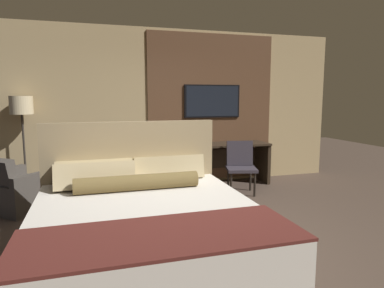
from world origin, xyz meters
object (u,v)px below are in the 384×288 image
(desk, at_px, (216,156))
(book, at_px, (178,144))
(armchair_by_window, at_px, (18,191))
(floor_lamp, at_px, (22,113))
(desk_chair, at_px, (240,163))
(vase_tall, at_px, (196,132))
(tv, at_px, (212,101))
(bed, at_px, (144,228))

(desk, bearing_deg, book, 177.50)
(armchair_by_window, height_order, floor_lamp, floor_lamp)
(desk_chair, height_order, armchair_by_window, desk_chair)
(floor_lamp, xyz_separation_m, book, (2.48, -0.03, -0.57))
(armchair_by_window, xyz_separation_m, book, (2.50, 0.58, 0.51))
(floor_lamp, height_order, vase_tall, floor_lamp)
(tv, distance_m, floor_lamp, 3.21)
(bed, bearing_deg, desk_chair, 46.86)
(armchair_by_window, height_order, vase_tall, vase_tall)
(tv, bearing_deg, floor_lamp, -176.78)
(bed, xyz_separation_m, floor_lamp, (-1.47, 2.73, 0.99))
(bed, distance_m, desk, 3.19)
(armchair_by_window, bearing_deg, bed, 166.73)
(desk_chair, xyz_separation_m, book, (-0.93, 0.63, 0.27))
(desk_chair, distance_m, book, 1.15)
(tv, bearing_deg, bed, -120.79)
(desk, distance_m, armchair_by_window, 3.27)
(bed, height_order, floor_lamp, floor_lamp)
(book, bearing_deg, desk, -2.50)
(tv, bearing_deg, desk, -90.00)
(desk, bearing_deg, floor_lamp, 178.97)
(tv, distance_m, vase_tall, 0.70)
(bed, relative_size, desk, 1.19)
(desk_chair, height_order, vase_tall, vase_tall)
(bed, distance_m, floor_lamp, 3.25)
(vase_tall, bearing_deg, armchair_by_window, -169.00)
(desk, relative_size, vase_tall, 4.18)
(tv, xyz_separation_m, armchair_by_window, (-3.22, -0.79, -1.25))
(bed, distance_m, vase_tall, 3.06)
(armchair_by_window, distance_m, floor_lamp, 1.24)
(bed, relative_size, tv, 2.10)
(floor_lamp, bearing_deg, book, -0.60)
(armchair_by_window, bearing_deg, floor_lamp, -49.76)
(armchair_by_window, bearing_deg, book, -125.06)
(armchair_by_window, bearing_deg, vase_tall, -127.18)
(bed, height_order, desk, bed)
(desk, distance_m, tv, 1.03)
(tv, height_order, floor_lamp, tv)
(armchair_by_window, xyz_separation_m, vase_tall, (2.83, 0.55, 0.72))
(book, bearing_deg, vase_tall, -5.63)
(armchair_by_window, distance_m, vase_tall, 2.97)
(desk, relative_size, tv, 1.77)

